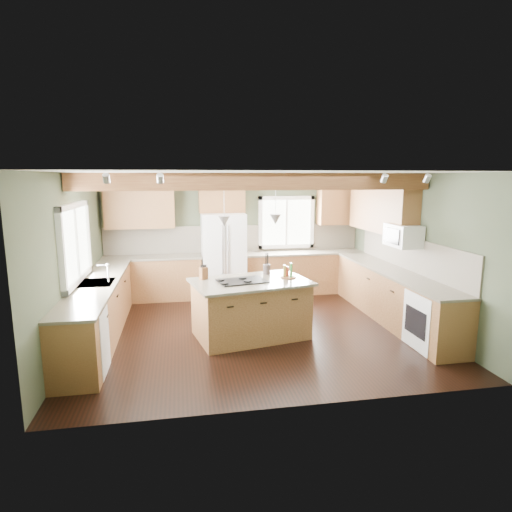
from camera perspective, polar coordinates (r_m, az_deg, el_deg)
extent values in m
plane|color=black|center=(7.32, -0.16, -9.81)|extent=(5.60, 5.60, 0.00)
plane|color=silver|center=(6.87, -0.17, 10.99)|extent=(5.60, 5.60, 0.00)
plane|color=#3E4833|center=(9.42, -2.81, 2.89)|extent=(5.60, 0.00, 5.60)
plane|color=#3E4833|center=(7.06, -23.15, -0.47)|extent=(0.00, 5.00, 5.00)
plane|color=#3E4833|center=(7.95, 20.13, 0.87)|extent=(0.00, 5.00, 5.00)
cube|color=#512817|center=(6.61, 0.24, 9.89)|extent=(5.55, 0.26, 0.26)
cube|color=#512817|center=(9.24, -2.80, 10.45)|extent=(5.55, 0.20, 0.10)
cube|color=brown|center=(9.42, -2.79, 2.34)|extent=(5.58, 0.03, 0.58)
cube|color=brown|center=(8.00, 19.81, 0.29)|extent=(0.03, 3.70, 0.58)
cube|color=brown|center=(9.23, -13.63, -2.99)|extent=(2.02, 0.60, 0.88)
cube|color=#4B4437|center=(9.13, -13.75, -0.18)|extent=(2.06, 0.64, 0.04)
cube|color=brown|center=(9.59, 6.34, -2.25)|extent=(2.62, 0.60, 0.88)
cube|color=#4B4437|center=(9.50, 6.39, 0.46)|extent=(2.66, 0.64, 0.04)
cube|color=brown|center=(7.25, -20.25, -7.01)|extent=(0.60, 3.70, 0.88)
cube|color=#4B4437|center=(7.13, -20.48, -3.48)|extent=(0.64, 3.74, 0.04)
cube|color=brown|center=(8.03, 17.71, -5.19)|extent=(0.60, 3.70, 0.88)
cube|color=#4B4437|center=(7.92, 17.89, -1.98)|extent=(0.64, 3.74, 0.04)
cube|color=brown|center=(9.14, -15.24, 6.40)|extent=(1.40, 0.35, 0.90)
cube|color=brown|center=(9.14, -4.60, 7.99)|extent=(0.96, 0.35, 0.70)
cube|color=brown|center=(8.58, 16.36, 6.11)|extent=(0.35, 2.20, 0.90)
cube|color=brown|center=(9.76, 10.91, 6.81)|extent=(0.90, 0.35, 0.90)
cube|color=white|center=(7.07, -23.05, 1.61)|extent=(0.04, 1.60, 1.05)
cube|color=white|center=(9.59, 4.04, 4.51)|extent=(1.10, 0.04, 1.00)
cube|color=#262628|center=(7.13, -20.48, -3.44)|extent=(0.50, 0.65, 0.03)
cylinder|color=#B2B2B7|center=(7.06, -19.12, -2.27)|extent=(0.02, 0.02, 0.28)
cube|color=white|center=(6.04, -22.27, -10.73)|extent=(0.60, 0.60, 0.84)
cube|color=white|center=(6.96, 22.64, -7.99)|extent=(0.60, 0.72, 0.84)
cube|color=white|center=(7.77, 19.02, 2.59)|extent=(0.40, 0.70, 0.38)
cone|color=#B2B2B7|center=(6.48, -4.25, 4.63)|extent=(0.18, 0.18, 0.16)
cone|color=#B2B2B7|center=(6.78, 2.61, 4.90)|extent=(0.18, 0.18, 0.16)
cube|color=white|center=(9.08, -4.36, 0.03)|extent=(0.90, 0.74, 1.80)
cube|color=brown|center=(6.91, -0.71, -7.19)|extent=(1.87, 1.36, 0.88)
cube|color=#4B4437|center=(6.79, -0.72, -3.49)|extent=(2.01, 1.49, 0.04)
cube|color=black|center=(6.73, -1.85, -3.34)|extent=(0.82, 0.63, 0.02)
cube|color=brown|center=(6.91, -7.00, -2.32)|extent=(0.15, 0.14, 0.20)
cylinder|color=#3F3633|center=(7.24, 1.44, -1.77)|extent=(0.15, 0.15, 0.16)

